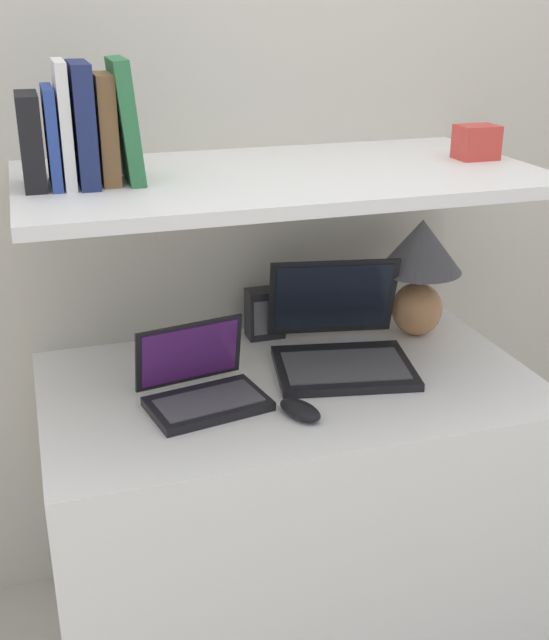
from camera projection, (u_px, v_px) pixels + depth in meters
wall_back at (242, 158)px, 2.10m from camera, size 6.00×0.05×2.40m
desk at (289, 512)px, 2.04m from camera, size 1.16×0.69×0.75m
back_riser at (249, 371)px, 2.28m from camera, size 1.16×0.04×1.20m
shelf at (281, 178)px, 1.79m from camera, size 1.16×0.62×0.03m
table_lamp at (420, 264)px, 2.10m from camera, size 0.22×0.22×0.32m
laptop_large at (340, 345)px, 1.98m from camera, size 0.39×0.40×0.24m
laptop_small at (202, 387)px, 1.79m from camera, size 0.29×0.24×0.17m
computer_mouse at (300, 410)px, 1.74m from camera, size 0.10×0.13×0.03m
router_box at (265, 313)px, 2.13m from camera, size 0.10×0.06×0.13m
book_black at (31, 141)px, 1.61m from camera, size 0.04×0.15×0.19m
book_blue at (51, 137)px, 1.62m from camera, size 0.02×0.16×0.20m
book_white at (64, 124)px, 1.61m from camera, size 0.02×0.16×0.25m
book_navy at (83, 124)px, 1.63m from camera, size 0.04×0.17×0.24m
book_brown at (106, 129)px, 1.64m from camera, size 0.04×0.13×0.22m
book_green at (125, 121)px, 1.65m from camera, size 0.05×0.16×0.25m
shelf_gadget at (476, 142)px, 1.91m from camera, size 0.09×0.08×0.08m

